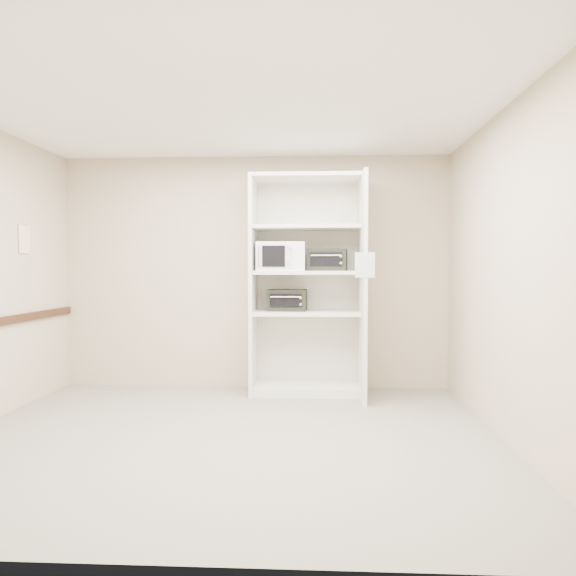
{
  "coord_description": "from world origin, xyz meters",
  "views": [
    {
      "loc": [
        0.74,
        -4.55,
        1.4
      ],
      "look_at": [
        0.43,
        1.37,
        1.19
      ],
      "focal_mm": 35.0,
      "sensor_mm": 36.0,
      "label": 1
    }
  ],
  "objects_px": {
    "microwave": "(280,257)",
    "toaster_oven_lower": "(287,300)",
    "shelving_unit": "(311,292)",
    "toaster_oven_upper": "(327,260)"
  },
  "relations": [
    {
      "from": "shelving_unit",
      "to": "microwave",
      "type": "height_order",
      "value": "shelving_unit"
    },
    {
      "from": "shelving_unit",
      "to": "microwave",
      "type": "xyz_separation_m",
      "value": [
        -0.34,
        -0.05,
        0.4
      ]
    },
    {
      "from": "shelving_unit",
      "to": "toaster_oven_lower",
      "type": "relative_size",
      "value": 5.63
    },
    {
      "from": "shelving_unit",
      "to": "toaster_oven_upper",
      "type": "relative_size",
      "value": 5.72
    },
    {
      "from": "shelving_unit",
      "to": "toaster_oven_upper",
      "type": "distance_m",
      "value": 0.4
    },
    {
      "from": "shelving_unit",
      "to": "microwave",
      "type": "relative_size",
      "value": 4.59
    },
    {
      "from": "shelving_unit",
      "to": "toaster_oven_lower",
      "type": "height_order",
      "value": "shelving_unit"
    },
    {
      "from": "microwave",
      "to": "toaster_oven_lower",
      "type": "bearing_deg",
      "value": 51.14
    },
    {
      "from": "microwave",
      "to": "toaster_oven_lower",
      "type": "xyz_separation_m",
      "value": [
        0.07,
        0.1,
        -0.49
      ]
    },
    {
      "from": "toaster_oven_upper",
      "to": "toaster_oven_lower",
      "type": "xyz_separation_m",
      "value": [
        -0.45,
        0.05,
        -0.45
      ]
    }
  ]
}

